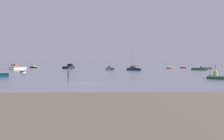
% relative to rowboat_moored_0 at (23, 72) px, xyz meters
% --- Properties ---
extents(ground_plane, '(800.00, 800.00, 0.00)m').
position_rel_rowboat_moored_0_xyz_m(ground_plane, '(16.85, -33.60, -0.15)').
color(ground_plane, gray).
extents(mudflat_shore, '(380.14, 17.54, 0.28)m').
position_rel_rowboat_moored_0_xyz_m(mudflat_shore, '(14.44, -55.52, -0.02)').
color(mudflat_shore, '#7A6B51').
rests_on(mudflat_shore, ground).
extents(rowboat_moored_0, '(1.47, 3.66, 0.57)m').
position_rel_rowboat_moored_0_xyz_m(rowboat_moored_0, '(0.00, 0.00, 0.00)').
color(rowboat_moored_0, white).
rests_on(rowboat_moored_0, ground).
extents(motorboat_moored_0, '(5.23, 6.75, 2.47)m').
position_rel_rowboat_moored_0_xyz_m(motorboat_moored_0, '(-8.61, 23.66, 0.22)').
color(motorboat_moored_0, white).
rests_on(motorboat_moored_0, ground).
extents(motorboat_moored_1, '(4.90, 4.81, 1.75)m').
position_rel_rowboat_moored_0_xyz_m(motorboat_moored_1, '(49.82, 16.49, 0.09)').
color(motorboat_moored_1, '#23602D').
rests_on(motorboat_moored_1, ground).
extents(rowboat_moored_1, '(4.37, 4.06, 0.70)m').
position_rel_rowboat_moored_0_xyz_m(rowboat_moored_1, '(44.14, 32.52, 0.04)').
color(rowboat_moored_1, red).
rests_on(rowboat_moored_1, ground).
extents(sailboat_moored_0, '(5.44, 6.27, 7.14)m').
position_rel_rowboat_moored_0_xyz_m(sailboat_moored_0, '(28.90, 15.28, 0.16)').
color(sailboat_moored_0, navy).
rests_on(sailboat_moored_0, ground).
extents(motorboat_moored_2, '(2.83, 5.37, 1.76)m').
position_rel_rowboat_moored_0_xyz_m(motorboat_moored_2, '(21.74, 20.68, 0.09)').
color(motorboat_moored_2, gray).
rests_on(motorboat_moored_2, ground).
extents(motorboat_moored_3, '(4.02, 3.65, 1.39)m').
position_rel_rowboat_moored_0_xyz_m(motorboat_moored_3, '(38.11, -24.75, 0.04)').
color(motorboat_moored_3, '#23602D').
rests_on(motorboat_moored_3, ground).
extents(motorboat_moored_4, '(4.33, 6.92, 2.49)m').
position_rel_rowboat_moored_0_xyz_m(motorboat_moored_4, '(7.83, 34.55, 0.22)').
color(motorboat_moored_4, black).
rests_on(motorboat_moored_4, ground).
extents(sailboat_moored_1, '(4.63, 4.56, 5.56)m').
position_rel_rowboat_moored_0_xyz_m(sailboat_moored_1, '(-7.07, 42.28, 0.09)').
color(sailboat_moored_1, black).
rests_on(sailboat_moored_1, ground).
extents(rowboat_moored_3, '(2.57, 3.88, 0.58)m').
position_rel_rowboat_moored_0_xyz_m(rowboat_moored_3, '(50.23, 38.37, 0.00)').
color(rowboat_moored_3, red).
rests_on(rowboat_moored_3, ground).
extents(rowboat_moored_5, '(2.58, 4.74, 0.71)m').
position_rel_rowboat_moored_0_xyz_m(rowboat_moored_5, '(55.50, 26.05, 0.04)').
color(rowboat_moored_5, white).
rests_on(rowboat_moored_5, ground).
extents(channel_buoy, '(0.90, 0.90, 2.30)m').
position_rel_rowboat_moored_0_xyz_m(channel_buoy, '(42.86, -12.38, 0.31)').
color(channel_buoy, gold).
rests_on(channel_buoy, ground).
extents(mooring_post_left, '(0.22, 0.22, 1.60)m').
position_rel_rowboat_moored_0_xyz_m(mooring_post_left, '(13.60, -23.79, 0.54)').
color(mooring_post_left, '#3D3323').
rests_on(mooring_post_left, ground).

